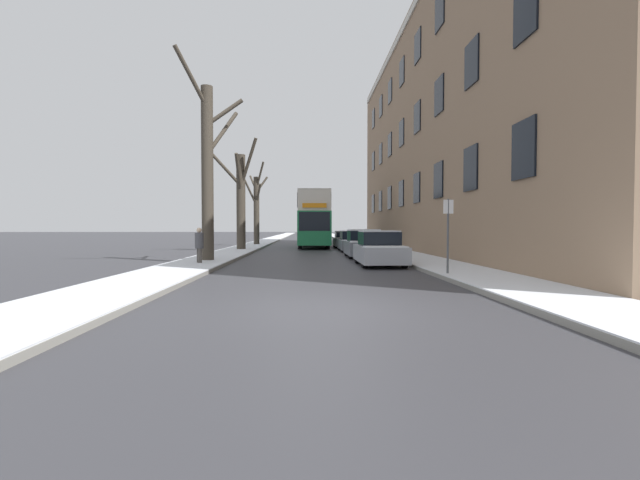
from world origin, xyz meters
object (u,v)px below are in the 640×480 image
Objects in this scene: bare_tree_left_1 at (241,198)px; double_decker_bus at (313,217)px; pedestrian_left_sidewalk at (199,245)px; parked_car_3 at (345,240)px; parked_car_1 at (364,245)px; street_sign_post at (448,233)px; parked_car_0 at (379,249)px; bare_tree_left_2 at (256,207)px; bare_tree_left_0 at (208,168)px; parked_car_2 at (352,242)px.

bare_tree_left_1 is 8.06m from double_decker_bus.
parked_car_3 is at bearing -53.83° from pedestrian_left_sidewalk.
parked_car_1 is 1.56× the size of street_sign_post.
bare_tree_left_1 is 10.36m from parked_car_1.
street_sign_post is (1.40, -4.69, 0.77)m from parked_car_0.
bare_tree_left_1 reaches higher than bare_tree_left_2.
bare_tree_left_0 is 17.43m from parked_car_3.
bare_tree_left_0 is 10.01m from bare_tree_left_1.
parked_car_1 is (7.64, -6.36, -2.94)m from bare_tree_left_1.
bare_tree_left_2 is at bearing 129.80° from parked_car_2.
parked_car_0 reaches higher than parked_car_2.
street_sign_post reaches higher than parked_car_1.
parked_car_0 is at bearing -90.00° from parked_car_3.
double_decker_bus is 3.29m from parked_car_3.
parked_car_2 is 2.77× the size of pedestrian_left_sidewalk.
bare_tree_left_0 is 18.73m from bare_tree_left_2.
pedestrian_left_sidewalk reaches higher than parked_car_2.
parked_car_2 is 1.10× the size of parked_car_3.
parked_car_2 is at bearing -50.20° from bare_tree_left_2.
pedestrian_left_sidewalk is (-0.02, -1.57, -3.41)m from bare_tree_left_0.
pedestrian_left_sidewalk is (-0.01, -20.28, -2.60)m from bare_tree_left_2.
double_decker_bus is (5.08, 6.16, -1.14)m from bare_tree_left_1.
parked_car_1 reaches higher than parked_car_3.
bare_tree_left_0 is 11.17m from street_sign_post.
bare_tree_left_0 is 9.13m from parked_car_1.
parked_car_1 is at bearing -39.77° from bare_tree_left_1.
bare_tree_left_0 reaches higher than parked_car_3.
bare_tree_left_2 is 12.18m from parked_car_2.
bare_tree_left_0 is 17.00m from double_decker_bus.
bare_tree_left_0 is 8.49m from parked_car_0.
pedestrian_left_sidewalk is at bearing -124.16° from parked_car_2.
parked_car_3 is (7.64, 5.28, -3.01)m from bare_tree_left_1.
street_sign_post reaches higher than parked_car_2.
pedestrian_left_sidewalk reaches higher than parked_car_0.
bare_tree_left_0 reaches higher than parked_car_2.
parked_car_2 is at bearing 90.00° from parked_car_0.
street_sign_post is at bearing -145.93° from pedestrian_left_sidewalk.
double_decker_bus is (5.01, 16.14, -1.79)m from bare_tree_left_0.
street_sign_post is (8.98, -24.73, -2.04)m from bare_tree_left_2.
parked_car_2 is at bearing -68.67° from double_decker_bus.
double_decker_bus is at bearing 161.01° from parked_car_3.
bare_tree_left_0 is at bearing -116.36° from parked_car_3.
parked_car_0 is 0.88× the size of parked_car_2.
bare_tree_left_0 is 2.26× the size of parked_car_3.
parked_car_3 is at bearing 90.00° from parked_car_1.
double_decker_bus is 6.43× the size of pedestrian_left_sidewalk.
bare_tree_left_2 reaches higher than double_decker_bus.
double_decker_bus is (5.03, -2.56, -0.99)m from bare_tree_left_2.
parked_car_3 is 1.61× the size of street_sign_post.
double_decker_bus is 2.63× the size of parked_car_1.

